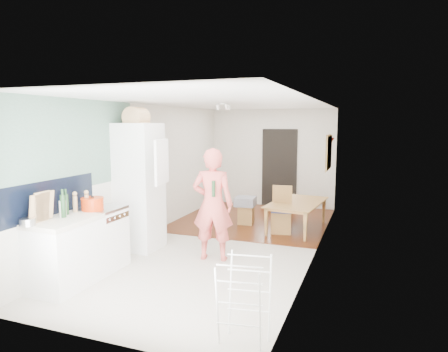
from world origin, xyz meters
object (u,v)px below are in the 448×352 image
Objects in this scene: drying_rack at (244,301)px; person at (213,194)px; dining_table at (298,218)px; dining_chair at (282,210)px; stool at (246,215)px.

person is at bearing 110.17° from drying_rack.
dining_table is at bearing 84.15° from drying_rack.
dining_chair reaches higher than drying_rack.
person reaches higher than dining_table.
dining_chair is 2.25× the size of stool.
dining_chair is at bearing -121.06° from person.
person reaches higher than stool.
stool is 0.48× the size of drying_rack.
dining_chair is at bearing 88.25° from drying_rack.
drying_rack is (0.24, -4.37, 0.18)m from dining_table.
stool is (-0.85, 0.40, -0.25)m from dining_chair.
dining_chair is 0.97m from stool.
dining_table is at bearing -3.49° from stool.
dining_chair is (0.69, 1.88, -0.59)m from person.
person is 2.55m from drying_rack.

